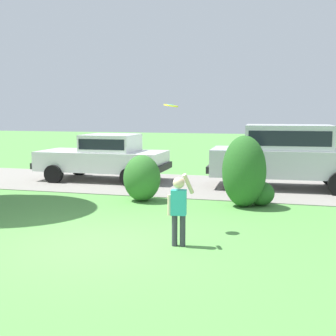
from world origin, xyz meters
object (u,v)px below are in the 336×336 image
at_px(parked_suv, 288,153).
at_px(child_thrower, 179,205).
at_px(parked_sedan, 105,156).
at_px(frisbee, 171,106).

xyz_separation_m(parked_suv, child_thrower, (-1.73, -6.58, -0.36)).
bearing_deg(parked_sedan, child_thrower, -57.57).
bearing_deg(parked_sedan, frisbee, -55.85).
xyz_separation_m(parked_sedan, frisbee, (3.77, -5.56, 1.59)).
relative_size(parked_sedan, frisbee, 15.74).
distance_m(parked_sedan, parked_suv, 5.92).
xyz_separation_m(child_thrower, frisbee, (-0.42, 1.03, 1.72)).
height_order(parked_sedan, frisbee, frisbee).
bearing_deg(parked_suv, parked_sedan, 179.81).
distance_m(parked_suv, child_thrower, 6.81).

